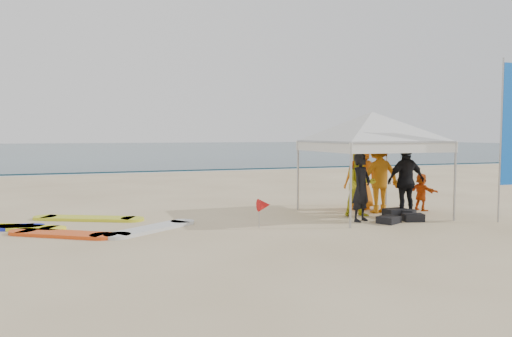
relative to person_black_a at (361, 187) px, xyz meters
The scene contains 14 objects.
ground 2.72m from the person_black_a, 153.66° to the right, with size 120.00×120.00×0.00m, color beige.
ocean 58.90m from the person_black_a, 92.26° to the left, with size 160.00×84.00×0.08m, color #0C2633.
shoreline_foam 17.22m from the person_black_a, 97.77° to the left, with size 160.00×1.20×0.01m, color silver.
person_black_a is the anchor object (origin of this frame).
person_yellow 0.70m from the person_black_a, 61.19° to the left, with size 0.78×0.61×1.61m, color gold.
person_orange_a 1.49m from the person_black_a, 41.93° to the left, with size 1.26×0.72×1.95m, color #C76F11.
person_black_b 1.42m from the person_black_a, ahead, with size 1.04×0.43×1.78m, color black.
person_orange_b 1.89m from the person_black_a, 59.16° to the left, with size 0.90×0.58×1.84m, color orange.
person_seated 2.58m from the person_black_a, 20.88° to the left, with size 0.93×0.30×1.00m, color #D05012.
canopy_tent 2.07m from the person_black_a, 45.32° to the left, with size 3.95×3.95×2.98m.
feather_flag 3.74m from the person_black_a, 19.47° to the right, with size 0.64×0.04×3.79m.
marker_pennant 2.44m from the person_black_a, behind, with size 0.28×0.28×0.64m.
gear_pile 1.21m from the person_black_a, ahead, with size 1.40×1.10×0.22m.
surfboard_spread 7.21m from the person_black_a, 168.76° to the left, with size 5.68×3.28×0.07m.
Camera 1 is at (-3.86, -8.98, 2.06)m, focal length 35.00 mm.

